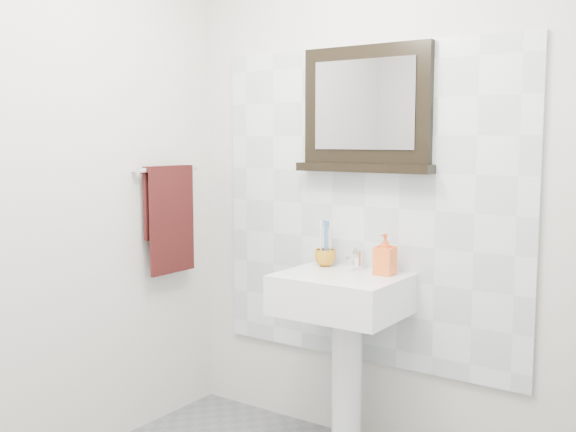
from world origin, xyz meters
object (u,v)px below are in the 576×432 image
(hand_towel, at_px, (170,211))
(toothbrush_cup, at_px, (325,258))
(framed_mirror, at_px, (366,112))
(pedestal_sink, at_px, (342,314))
(soap_dispenser, at_px, (385,254))

(hand_towel, bearing_deg, toothbrush_cup, 18.42)
(hand_towel, bearing_deg, framed_mirror, 18.84)
(pedestal_sink, relative_size, toothbrush_cup, 9.26)
(hand_towel, bearing_deg, pedestal_sink, 8.36)
(toothbrush_cup, xyz_separation_m, hand_towel, (-0.78, -0.26, 0.20))
(framed_mirror, bearing_deg, pedestal_sink, -92.77)
(soap_dispenser, relative_size, hand_towel, 0.34)
(toothbrush_cup, relative_size, soap_dispenser, 0.55)
(pedestal_sink, xyz_separation_m, soap_dispenser, (0.16, 0.10, 0.28))
(pedestal_sink, xyz_separation_m, toothbrush_cup, (-0.17, 0.12, 0.22))
(soap_dispenser, xyz_separation_m, hand_towel, (-1.11, -0.24, 0.15))
(soap_dispenser, bearing_deg, framed_mirror, 149.24)
(toothbrush_cup, height_order, hand_towel, hand_towel)
(soap_dispenser, bearing_deg, toothbrush_cup, 175.48)
(pedestal_sink, height_order, hand_towel, hand_towel)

